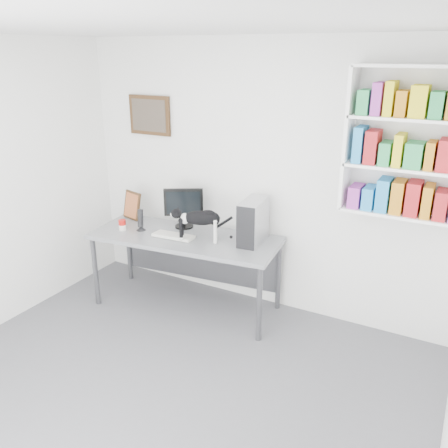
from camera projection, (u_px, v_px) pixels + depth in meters
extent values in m
cube|color=#59595F|center=(144.00, 411.00, 3.57)|extent=(4.00, 4.00, 0.01)
cube|color=silver|center=(116.00, 25.00, 2.64)|extent=(4.00, 4.00, 0.01)
cube|color=white|center=(259.00, 179.00, 4.75)|extent=(4.00, 0.01, 2.70)
cube|color=white|center=(410.00, 144.00, 3.83)|extent=(1.03, 0.28, 1.24)
cube|color=#4C3018|center=(150.00, 115.00, 5.12)|extent=(0.52, 0.04, 0.42)
cube|color=gray|center=(186.00, 272.00, 4.92)|extent=(1.99, 0.95, 0.80)
cube|color=black|center=(184.00, 208.00, 4.95)|extent=(0.45, 0.37, 0.43)
cube|color=silver|center=(174.00, 236.00, 4.75)|extent=(0.43, 0.19, 0.03)
cube|color=#B3B3B8|center=(253.00, 221.00, 4.56)|extent=(0.23, 0.44, 0.43)
cylinder|color=black|center=(141.00, 220.00, 4.90)|extent=(0.13, 0.13, 0.23)
cube|color=#4C3018|center=(132.00, 205.00, 5.23)|extent=(0.27, 0.17, 0.32)
cylinder|color=red|center=(122.00, 225.00, 4.93)|extent=(0.09, 0.09, 0.11)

